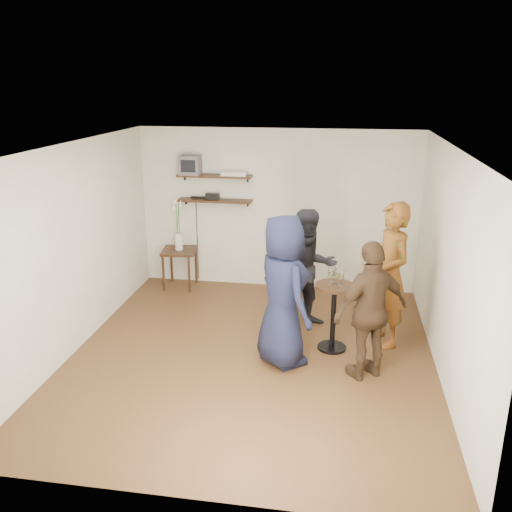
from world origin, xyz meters
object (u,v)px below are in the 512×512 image
Objects in this scene: crt_monitor at (191,165)px; side_table at (179,256)px; dvd_deck at (234,173)px; person_plaid at (390,275)px; drinks_table at (334,308)px; person_brown at (371,311)px; person_navy at (283,291)px; radio at (213,196)px; person_dark at (309,269)px.

crt_monitor is 1.50m from side_table.
person_plaid is (2.35, -1.73, -0.95)m from dvd_deck.
person_plaid is (0.69, 0.28, 0.38)m from drinks_table.
dvd_deck is 0.24× the size of person_brown.
dvd_deck is 0.21× the size of person_plaid.
person_navy is at bearing -144.04° from drinks_table.
crt_monitor is 0.61m from radio.
person_brown is (0.78, -1.26, -0.02)m from person_dark.
radio is 0.13× the size of person_brown.
drinks_table is 0.78m from person_brown.
crt_monitor is at bearing 139.75° from drinks_table.
crt_monitor is 0.19× the size of person_dark.
dvd_deck is 0.22× the size of person_navy.
person_dark reaches higher than side_table.
crt_monitor reaches higher than dvd_deck.
crt_monitor reaches higher than person_navy.
person_plaid reaches higher than radio.
person_brown is at bearing -135.69° from person_navy.
person_plaid is 1.11m from person_dark.
person_navy reaches higher than person_brown.
person_navy is at bearing -66.48° from dvd_deck.
dvd_deck is at bearing 129.60° from drinks_table.
person_brown is (2.45, -2.62, -0.70)m from radio.
person_navy is (1.07, -2.45, -0.97)m from dvd_deck.
radio is 0.12× the size of person_navy.
person_plaid is at bearing -32.52° from radio.
radio reaches higher than drinks_table.
radio is 3.01m from drinks_table.
drinks_table is 0.79m from person_dark.
drinks_table is at bearing -50.40° from dvd_deck.
side_table is 0.39× the size of person_dark.
drinks_table is at bearing -40.25° from crt_monitor.
side_table is 3.14m from drinks_table.
crt_monitor is 0.49× the size of side_table.
person_dark is at bearing -46.26° from dvd_deck.
radio is at bearing 180.00° from dvd_deck.
person_brown is (2.99, -2.42, 0.28)m from side_table.
crt_monitor reaches higher than person_dark.
person_navy is at bearing -48.79° from side_table.
person_dark is (1.67, -1.36, -0.68)m from radio.
person_plaid is at bearing -48.32° from person_dark.
side_table is 3.62m from person_plaid.
drinks_table is at bearing -90.00° from person_plaid.
drinks_table is 0.82m from person_navy.
person_brown is at bearing -46.95° from radio.
crt_monitor is 3.44m from drinks_table.
person_brown is (0.42, -0.61, 0.25)m from drinks_table.
person_navy is (-0.24, -1.08, 0.09)m from person_dark.
side_table is at bearing 5.24° from person_navy.
dvd_deck is at bearing 104.74° from person_dark.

